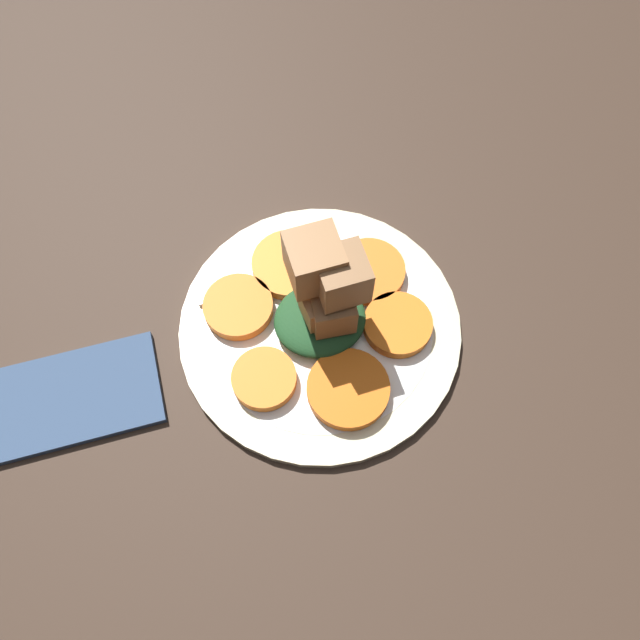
{
  "coord_description": "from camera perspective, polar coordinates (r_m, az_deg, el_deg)",
  "views": [
    {
      "loc": [
        6.96,
        25.12,
        58.83
      ],
      "look_at": [
        0.0,
        0.0,
        4.1
      ],
      "focal_mm": 35.0,
      "sensor_mm": 36.0,
      "label": 1
    }
  ],
  "objects": [
    {
      "name": "fork",
      "position": [
        0.64,
        -2.36,
        3.66
      ],
      "size": [
        18.87,
        2.5,
        0.4
      ],
      "rotation": [
        0.0,
        0.0,
        -0.03
      ],
      "color": "silver",
      "rests_on": "plate"
    },
    {
      "name": "napkin",
      "position": [
        0.64,
        -21.31,
        -6.49
      ],
      "size": [
        15.54,
        9.32,
        0.8
      ],
      "color": "#334766",
      "rests_on": "table_slab"
    },
    {
      "name": "carrot_slice_2",
      "position": [
        0.64,
        4.51,
        4.45
      ],
      "size": [
        7.31,
        7.31,
        1.25
      ],
      "primitive_type": "cylinder",
      "color": "orange",
      "rests_on": "plate"
    },
    {
      "name": "carrot_slice_1",
      "position": [
        0.61,
        7.11,
        -0.43
      ],
      "size": [
        6.74,
        6.74,
        1.25
      ],
      "primitive_type": "cylinder",
      "color": "orange",
      "rests_on": "plate"
    },
    {
      "name": "table_slab",
      "position": [
        0.63,
        -0.0,
        -1.2
      ],
      "size": [
        120.0,
        120.0,
        2.0
      ],
      "primitive_type": "cube",
      "color": "#38281E",
      "rests_on": "ground"
    },
    {
      "name": "plate",
      "position": [
        0.62,
        -0.0,
        -0.63
      ],
      "size": [
        27.9,
        27.9,
        1.05
      ],
      "color": "beige",
      "rests_on": "table_slab"
    },
    {
      "name": "carrot_slice_5",
      "position": [
        0.59,
        -5.13,
        -5.37
      ],
      "size": [
        6.13,
        6.13,
        1.25
      ],
      "primitive_type": "cylinder",
      "color": "orange",
      "rests_on": "plate"
    },
    {
      "name": "carrot_slice_4",
      "position": [
        0.62,
        -7.47,
        1.21
      ],
      "size": [
        6.92,
        6.92,
        1.25
      ],
      "primitive_type": "cylinder",
      "color": "orange",
      "rests_on": "plate"
    },
    {
      "name": "carrot_slice_0",
      "position": [
        0.58,
        2.59,
        -6.32
      ],
      "size": [
        7.76,
        7.76,
        1.25
      ],
      "primitive_type": "cylinder",
      "color": "#D56013",
      "rests_on": "plate"
    },
    {
      "name": "carrot_slice_3",
      "position": [
        0.64,
        -2.78,
        5.08
      ],
      "size": [
        7.76,
        7.76,
        1.25
      ],
      "primitive_type": "cylinder",
      "color": "orange",
      "rests_on": "plate"
    },
    {
      "name": "center_pile",
      "position": [
        0.57,
        0.3,
        2.03
      ],
      "size": [
        9.02,
        8.28,
        11.58
      ],
      "color": "#1E4723",
      "rests_on": "plate"
    }
  ]
}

